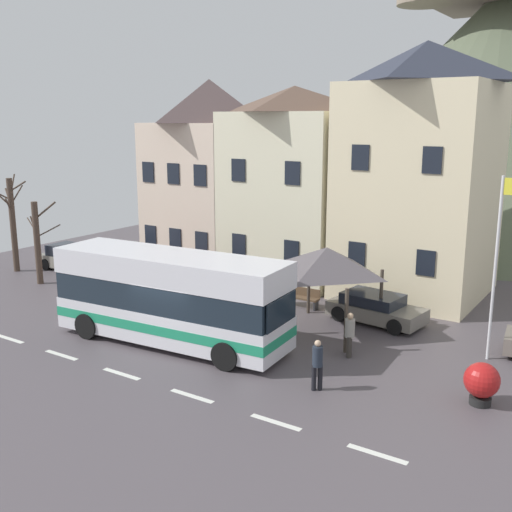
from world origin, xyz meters
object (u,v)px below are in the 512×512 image
(bus_shelter, at_px, (327,261))
(parked_car_03, at_px, (375,308))
(hilltop_castle, at_px, (495,103))
(parked_car_02, at_px, (73,258))
(transit_bus, at_px, (171,299))
(townhouse_00, at_px, (210,173))
(bare_tree_01, at_px, (37,241))
(townhouse_02, at_px, (420,172))
(parked_car_01, at_px, (170,277))
(bare_tree_00, at_px, (13,222))
(townhouse_01, at_px, (293,184))
(pedestrian_01, at_px, (350,333))
(pedestrian_00, at_px, (317,362))
(flagpole, at_px, (499,255))
(public_bench, at_px, (301,297))
(harbour_buoy, at_px, (482,382))

(bus_shelter, xyz_separation_m, parked_car_03, (1.26, 2.09, -2.28))
(hilltop_castle, bearing_deg, parked_car_02, -120.29)
(transit_bus, distance_m, parked_car_03, 8.54)
(townhouse_00, height_order, bare_tree_01, townhouse_00)
(townhouse_02, relative_size, parked_car_02, 2.94)
(parked_car_01, relative_size, parked_car_03, 1.15)
(transit_bus, bearing_deg, bus_shelter, 41.44)
(bus_shelter, height_order, bare_tree_00, bare_tree_00)
(townhouse_01, bearing_deg, pedestrian_01, -49.82)
(hilltop_castle, distance_m, transit_bus, 34.10)
(pedestrian_00, bearing_deg, townhouse_01, 123.01)
(parked_car_02, xyz_separation_m, bare_tree_01, (0.92, -2.90, 1.53))
(transit_bus, relative_size, parked_car_03, 2.30)
(parked_car_02, bearing_deg, flagpole, -4.11)
(transit_bus, relative_size, bare_tree_00, 1.77)
(transit_bus, relative_size, flagpole, 1.46)
(bus_shelter, height_order, parked_car_02, bus_shelter)
(hilltop_castle, relative_size, bare_tree_01, 8.24)
(pedestrian_00, height_order, flagpole, flagpole)
(pedestrian_01, bearing_deg, townhouse_01, 130.18)
(flagpole, bearing_deg, hilltop_castle, 103.24)
(parked_car_02, bearing_deg, townhouse_01, 23.85)
(transit_bus, xyz_separation_m, public_bench, (1.90, 6.60, -1.25))
(transit_bus, height_order, flagpole, flagpole)
(hilltop_castle, relative_size, parked_car_01, 7.39)
(townhouse_01, relative_size, bare_tree_01, 2.34)
(townhouse_01, distance_m, pedestrian_01, 12.00)
(hilltop_castle, relative_size, bare_tree_00, 6.56)
(bare_tree_00, height_order, bare_tree_01, bare_tree_00)
(townhouse_00, xyz_separation_m, pedestrian_00, (13.33, -12.14, -4.29))
(flagpole, relative_size, bare_tree_01, 1.52)
(bus_shelter, bearing_deg, townhouse_01, 128.64)
(bus_shelter, height_order, parked_car_03, bus_shelter)
(hilltop_castle, height_order, pedestrian_01, hilltop_castle)
(transit_bus, bearing_deg, pedestrian_00, -10.01)
(townhouse_02, bearing_deg, harbour_buoy, -61.81)
(bus_shelter, relative_size, parked_car_01, 0.76)
(bus_shelter, height_order, public_bench, bus_shelter)
(parked_car_01, distance_m, bare_tree_01, 7.10)
(bare_tree_01, bearing_deg, harbour_buoy, -4.18)
(townhouse_01, bearing_deg, public_bench, -55.94)
(hilltop_castle, height_order, bare_tree_01, hilltop_castle)
(parked_car_01, relative_size, harbour_buoy, 3.64)
(pedestrian_00, bearing_deg, bare_tree_00, 168.27)
(pedestrian_01, height_order, flagpole, flagpole)
(parked_car_03, xyz_separation_m, pedestrian_00, (0.99, -7.09, 0.31))
(transit_bus, bearing_deg, pedestrian_01, 17.09)
(bare_tree_00, bearing_deg, parked_car_01, 10.48)
(townhouse_00, distance_m, pedestrian_00, 18.53)
(townhouse_00, bearing_deg, bare_tree_00, -134.69)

